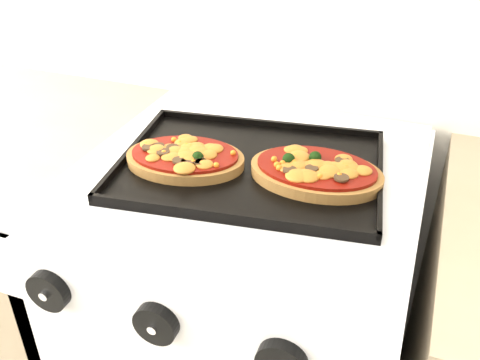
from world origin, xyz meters
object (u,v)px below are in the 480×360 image
at_px(stove, 246,347).
at_px(pizza_left, 185,157).
at_px(pizza_right, 316,170).
at_px(baking_tray, 250,165).

height_order(stove, pizza_left, pizza_left).
xyz_separation_m(pizza_left, pizza_right, (0.22, 0.03, 0.00)).
bearing_deg(pizza_left, pizza_right, 8.70).
distance_m(pizza_left, pizza_right, 0.23).
xyz_separation_m(baking_tray, pizza_left, (-0.11, -0.04, 0.01)).
bearing_deg(stove, pizza_right, -1.98).
bearing_deg(stove, baking_tray, -24.53).
distance_m(stove, pizza_right, 0.50).
height_order(baking_tray, pizza_right, pizza_right).
bearing_deg(baking_tray, pizza_right, -8.47).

